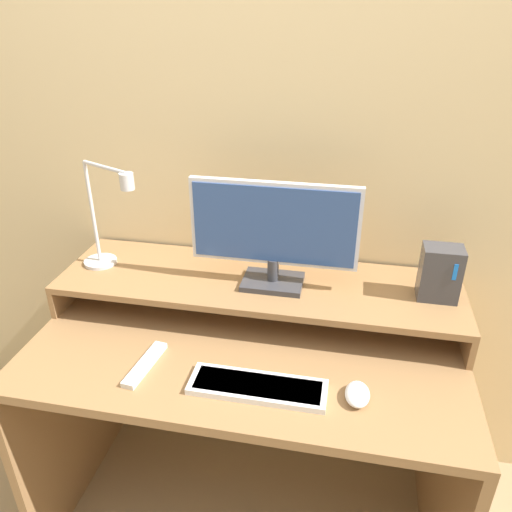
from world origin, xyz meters
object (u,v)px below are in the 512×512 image
at_px(keyboard, 258,387).
at_px(mouse, 357,394).
at_px(router_dock, 440,273).
at_px(remote_control, 145,364).
at_px(monitor, 274,231).
at_px(desk_lamp, 106,225).

distance_m(keyboard, mouse, 0.26).
bearing_deg(router_dock, remote_control, -156.56).
xyz_separation_m(keyboard, remote_control, (-0.33, 0.03, -0.00)).
height_order(keyboard, remote_control, keyboard).
bearing_deg(keyboard, remote_control, 174.87).
xyz_separation_m(mouse, remote_control, (-0.60, 0.01, -0.01)).
xyz_separation_m(monitor, keyboard, (0.02, -0.36, -0.29)).
relative_size(router_dock, mouse, 1.75).
bearing_deg(desk_lamp, monitor, 0.45).
bearing_deg(desk_lamp, keyboard, -32.03).
bearing_deg(keyboard, mouse, 3.61).
height_order(mouse, remote_control, mouse).
xyz_separation_m(router_dock, mouse, (-0.22, -0.37, -0.18)).
relative_size(desk_lamp, remote_control, 1.84).
bearing_deg(mouse, desk_lamp, 157.72).
bearing_deg(router_dock, mouse, -120.98).
distance_m(monitor, remote_control, 0.54).
xyz_separation_m(desk_lamp, mouse, (0.84, -0.34, -0.26)).
bearing_deg(desk_lamp, mouse, -22.28).
bearing_deg(remote_control, router_dock, 23.44).
bearing_deg(remote_control, keyboard, -5.13).
bearing_deg(router_dock, monitor, -177.76).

